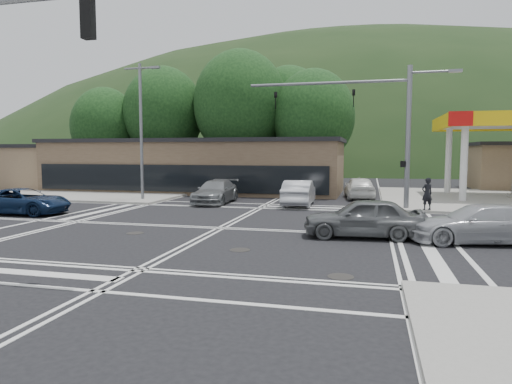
% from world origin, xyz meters
% --- Properties ---
extents(ground, '(120.00, 120.00, 0.00)m').
position_xyz_m(ground, '(0.00, 0.00, 0.00)').
color(ground, black).
rests_on(ground, ground).
extents(sidewalk_ne, '(16.00, 16.00, 0.15)m').
position_xyz_m(sidewalk_ne, '(15.00, 15.00, 0.07)').
color(sidewalk_ne, gray).
rests_on(sidewalk_ne, ground).
extents(sidewalk_nw, '(16.00, 16.00, 0.15)m').
position_xyz_m(sidewalk_nw, '(-15.00, 15.00, 0.07)').
color(sidewalk_nw, gray).
rests_on(sidewalk_nw, ground).
extents(commercial_row, '(24.00, 8.00, 4.00)m').
position_xyz_m(commercial_row, '(-8.00, 17.00, 2.00)').
color(commercial_row, brown).
rests_on(commercial_row, ground).
extents(commercial_nw, '(8.00, 7.00, 3.60)m').
position_xyz_m(commercial_nw, '(-24.00, 17.00, 1.80)').
color(commercial_nw, '#846B4F').
rests_on(commercial_nw, ground).
extents(hill_north, '(252.00, 126.00, 140.00)m').
position_xyz_m(hill_north, '(0.00, 90.00, 0.00)').
color(hill_north, '#1D3317').
rests_on(hill_north, ground).
extents(tree_n_a, '(8.00, 8.00, 11.75)m').
position_xyz_m(tree_n_a, '(-14.00, 24.00, 7.14)').
color(tree_n_a, '#382619').
rests_on(tree_n_a, ground).
extents(tree_n_b, '(9.00, 9.00, 12.98)m').
position_xyz_m(tree_n_b, '(-6.00, 24.00, 7.79)').
color(tree_n_b, '#382619').
rests_on(tree_n_b, ground).
extents(tree_n_c, '(7.60, 7.60, 10.87)m').
position_xyz_m(tree_n_c, '(1.00, 24.00, 6.49)').
color(tree_n_c, '#382619').
rests_on(tree_n_c, ground).
extents(tree_n_d, '(6.80, 6.80, 9.76)m').
position_xyz_m(tree_n_d, '(-20.00, 23.00, 5.84)').
color(tree_n_d, '#382619').
rests_on(tree_n_d, ground).
extents(tree_n_e, '(8.40, 8.40, 11.98)m').
position_xyz_m(tree_n_e, '(-2.00, 28.00, 7.14)').
color(tree_n_e, '#382619').
rests_on(tree_n_e, ground).
extents(streetlight_nw, '(2.50, 0.25, 9.00)m').
position_xyz_m(streetlight_nw, '(-8.44, 9.00, 5.05)').
color(streetlight_nw, slate).
rests_on(streetlight_nw, ground).
extents(signal_mast_ne, '(11.65, 0.30, 8.00)m').
position_xyz_m(signal_mast_ne, '(6.95, 8.20, 5.07)').
color(signal_mast_ne, slate).
rests_on(signal_mast_ne, ground).
extents(car_blue_west, '(5.02, 2.49, 1.37)m').
position_xyz_m(car_blue_west, '(-11.53, 1.68, 0.68)').
color(car_blue_west, '#0E1F3F').
rests_on(car_blue_west, ground).
extents(car_grey_center, '(4.64, 2.17, 1.54)m').
position_xyz_m(car_grey_center, '(5.97, -0.68, 0.77)').
color(car_grey_center, slate).
rests_on(car_grey_center, ground).
extents(car_silver_east, '(5.12, 2.72, 1.41)m').
position_xyz_m(car_silver_east, '(10.05, -0.78, 0.71)').
color(car_silver_east, '#B0B2B8').
rests_on(car_silver_east, ground).
extents(car_queue_a, '(1.83, 4.80, 1.56)m').
position_xyz_m(car_queue_a, '(2.01, 9.00, 0.78)').
color(car_queue_a, silver).
rests_on(car_queue_a, ground).
extents(car_queue_b, '(2.43, 4.80, 1.57)m').
position_xyz_m(car_queue_b, '(5.50, 14.00, 0.78)').
color(car_queue_b, silver).
rests_on(car_queue_b, ground).
extents(car_northbound, '(2.14, 5.06, 1.46)m').
position_xyz_m(car_northbound, '(-3.36, 9.00, 0.73)').
color(car_northbound, slate).
rests_on(car_northbound, ground).
extents(pedestrian, '(0.75, 0.66, 1.74)m').
position_xyz_m(pedestrian, '(9.21, 7.50, 1.02)').
color(pedestrian, black).
rests_on(pedestrian, sidewalk_ne).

